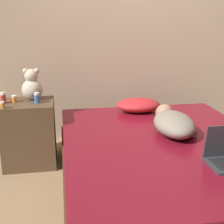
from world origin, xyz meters
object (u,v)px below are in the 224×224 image
object	(u,v)px
bottle_amber	(3,105)
person_lying	(173,122)
bottle_red	(3,98)
pillow	(139,105)
bottle_orange	(14,99)
teddy_bear	(32,86)
bottle_blue	(37,98)

from	to	relation	value
bottle_amber	person_lying	bearing A→B (deg)	-12.65
person_lying	bottle_red	distance (m)	1.53
pillow	bottle_orange	size ratio (longest dim) A/B	7.17
teddy_bear	pillow	bearing A→B (deg)	3.09
pillow	bottle_orange	xyz separation A→B (m)	(-1.22, -0.13, 0.15)
teddy_bear	bottle_amber	size ratio (longest dim) A/B	4.69
bottle_amber	pillow	bearing A→B (deg)	14.82
pillow	bottle_amber	size ratio (longest dim) A/B	7.08
pillow	bottle_amber	world-z (taller)	bottle_amber
bottle_red	bottle_blue	size ratio (longest dim) A/B	1.06
bottle_red	bottle_orange	size ratio (longest dim) A/B	1.65
bottle_blue	bottle_orange	xyz separation A→B (m)	(-0.21, 0.06, -0.02)
pillow	person_lying	size ratio (longest dim) A/B	0.64
pillow	bottle_blue	world-z (taller)	bottle_blue
pillow	person_lying	distance (m)	0.67
person_lying	bottle_orange	xyz separation A→B (m)	(-1.35, 0.53, 0.13)
bottle_amber	bottle_orange	bearing A→B (deg)	71.94
person_lying	bottle_orange	distance (m)	1.46
person_lying	bottle_blue	xyz separation A→B (m)	(-1.14, 0.46, 0.15)
bottle_red	bottle_amber	distance (m)	0.18
person_lying	teddy_bear	xyz separation A→B (m)	(-1.19, 0.60, 0.23)
bottle_red	teddy_bear	bearing A→B (deg)	22.36
teddy_bear	bottle_blue	size ratio (longest dim) A/B	3.06
pillow	bottle_orange	world-z (taller)	bottle_orange
pillow	teddy_bear	xyz separation A→B (m)	(-1.06, -0.06, 0.25)
person_lying	bottle_amber	xyz separation A→B (m)	(-1.42, 0.32, 0.13)
teddy_bear	bottle_amber	bearing A→B (deg)	-129.20
pillow	bottle_red	world-z (taller)	bottle_red
person_lying	bottle_amber	distance (m)	1.46
bottle_amber	bottle_orange	distance (m)	0.22
teddy_bear	bottle_orange	world-z (taller)	teddy_bear
person_lying	bottle_blue	bearing A→B (deg)	162.99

